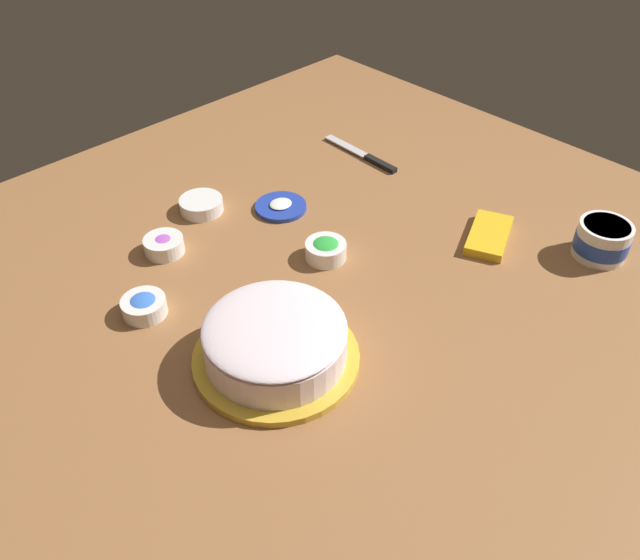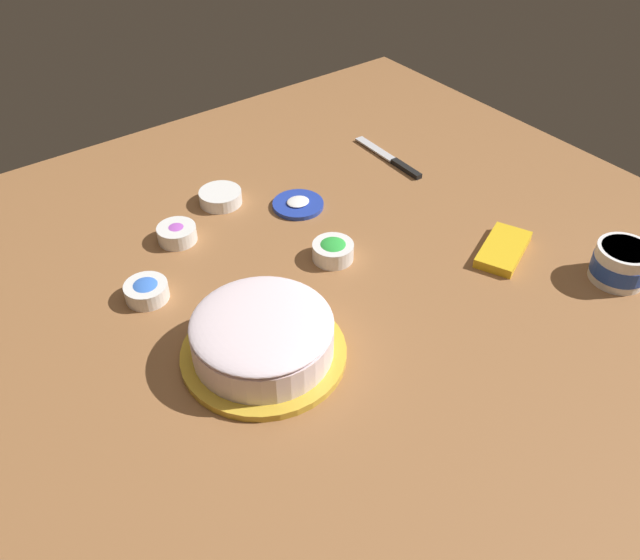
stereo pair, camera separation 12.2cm
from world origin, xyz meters
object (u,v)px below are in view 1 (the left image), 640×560
(sprinkle_bowl_blue, at_px, (144,306))
(candy_box_lower, at_px, (489,235))
(frosted_cake, at_px, (275,343))
(frosting_tub_lid, at_px, (281,206))
(spreading_knife, at_px, (366,156))
(sprinkle_bowl_rainbow, at_px, (164,245))
(sprinkle_bowl_green, at_px, (326,249))
(frosting_tub, at_px, (602,240))
(sprinkle_bowl_orange, at_px, (201,205))

(sprinkle_bowl_blue, xyz_separation_m, candy_box_lower, (0.64, -0.31, -0.01))
(frosted_cake, relative_size, frosting_tub_lid, 2.47)
(spreading_knife, height_order, sprinkle_bowl_rainbow, sprinkle_bowl_rainbow)
(sprinkle_bowl_blue, bearing_deg, sprinkle_bowl_green, -17.82)
(frosting_tub, height_order, candy_box_lower, frosting_tub)
(frosting_tub, distance_m, sprinkle_bowl_green, 0.55)
(frosted_cake, bearing_deg, sprinkle_bowl_orange, 68.47)
(frosted_cake, distance_m, frosting_tub_lid, 0.46)
(spreading_knife, bearing_deg, frosting_tub, -84.90)
(frosting_tub_lid, bearing_deg, sprinkle_bowl_green, -104.78)
(candy_box_lower, bearing_deg, spreading_knife, 57.12)
(frosting_tub, distance_m, sprinkle_bowl_rainbow, 0.88)
(frosting_tub, distance_m, spreading_knife, 0.59)
(sprinkle_bowl_blue, bearing_deg, frosting_tub, -33.07)
(frosting_tub_lid, bearing_deg, sprinkle_bowl_rainbow, 170.13)
(frosting_tub, bearing_deg, frosting_tub_lid, 121.55)
(frosting_tub, height_order, sprinkle_bowl_blue, frosting_tub)
(frosted_cake, distance_m, sprinkle_bowl_rainbow, 0.39)
(candy_box_lower, bearing_deg, sprinkle_bowl_orange, 101.95)
(sprinkle_bowl_orange, distance_m, sprinkle_bowl_blue, 0.34)
(frosting_tub_lid, bearing_deg, frosting_tub, -58.45)
(sprinkle_bowl_green, relative_size, candy_box_lower, 0.56)
(sprinkle_bowl_orange, bearing_deg, sprinkle_bowl_green, -75.69)
(sprinkle_bowl_blue, distance_m, sprinkle_bowl_green, 0.37)
(frosting_tub, distance_m, candy_box_lower, 0.22)
(sprinkle_bowl_rainbow, bearing_deg, candy_box_lower, -40.47)
(candy_box_lower, bearing_deg, frosting_tub, -82.23)
(sprinkle_bowl_green, bearing_deg, sprinkle_bowl_orange, 104.31)
(frosted_cake, relative_size, spreading_knife, 1.20)
(sprinkle_bowl_rainbow, xyz_separation_m, sprinkle_bowl_green, (0.22, -0.24, 0.00))
(frosted_cake, height_order, sprinkle_bowl_blue, frosted_cake)
(spreading_knife, xyz_separation_m, sprinkle_bowl_green, (-0.35, -0.21, 0.01))
(frosting_tub_lid, bearing_deg, spreading_knife, 3.46)
(frosting_tub, height_order, sprinkle_bowl_green, frosting_tub)
(sprinkle_bowl_orange, bearing_deg, frosted_cake, -111.53)
(sprinkle_bowl_green, distance_m, candy_box_lower, 0.35)
(sprinkle_bowl_orange, xyz_separation_m, candy_box_lower, (0.37, -0.50, -0.01))
(frosting_tub, distance_m, sprinkle_bowl_blue, 0.90)
(sprinkle_bowl_blue, bearing_deg, sprinkle_bowl_rainbow, 44.86)
(frosting_tub, xyz_separation_m, spreading_knife, (-0.05, 0.59, -0.03))
(frosting_tub_lid, relative_size, sprinkle_bowl_green, 1.37)
(sprinkle_bowl_orange, bearing_deg, frosting_tub_lid, -41.69)
(sprinkle_bowl_orange, bearing_deg, candy_box_lower, -53.93)
(sprinkle_bowl_rainbow, xyz_separation_m, sprinkle_bowl_blue, (-0.13, -0.13, -0.00))
(frosted_cake, distance_m, spreading_knife, 0.71)
(sprinkle_bowl_blue, bearing_deg, sprinkle_bowl_orange, 35.89)
(spreading_knife, bearing_deg, candy_box_lower, -98.76)
(frosted_cake, bearing_deg, sprinkle_bowl_green, 28.97)
(frosted_cake, xyz_separation_m, sprinkle_bowl_rainbow, (0.04, 0.39, -0.02))
(sprinkle_bowl_blue, distance_m, candy_box_lower, 0.71)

